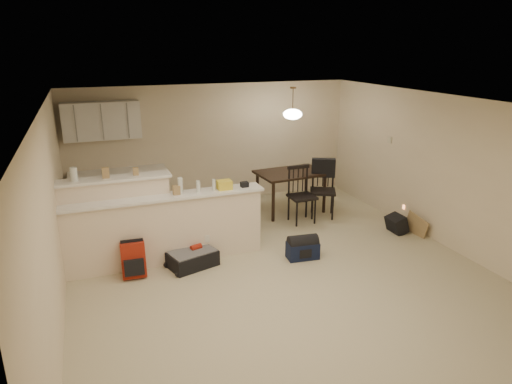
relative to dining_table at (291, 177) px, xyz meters
name	(u,v)px	position (x,y,z in m)	size (l,w,h in m)	color
room	(280,192)	(-1.25, -2.30, 0.52)	(7.00, 7.02, 2.50)	#C1B795
breakfast_bar	(148,226)	(-3.01, -1.32, -0.12)	(3.08, 0.58, 1.39)	beige
upper_cabinets	(102,121)	(-3.45, 1.02, 1.17)	(1.40, 0.34, 0.70)	white
kitchen_counter	(120,195)	(-3.25, 0.89, -0.28)	(1.80, 0.60, 0.90)	white
thermostat	(390,140)	(1.73, -0.75, 0.77)	(0.02, 0.12, 0.12)	beige
jar	(74,174)	(-3.98, -1.18, 0.76)	(0.10, 0.10, 0.20)	silver
cereal_box	(106,173)	(-3.55, -1.18, 0.74)	(0.10, 0.07, 0.16)	#A18253
small_box	(136,171)	(-3.12, -1.18, 0.72)	(0.08, 0.06, 0.12)	#A18253
bottle_a	(180,186)	(-2.50, -1.40, 0.49)	(0.07, 0.07, 0.26)	silver
bottle_b	(198,186)	(-2.23, -1.40, 0.45)	(0.06, 0.06, 0.18)	silver
bag_lump	(224,185)	(-1.81, -1.40, 0.43)	(0.22, 0.18, 0.14)	#A18253
pouch	(244,184)	(-1.47, -1.40, 0.40)	(0.12, 0.10, 0.08)	#A18253
extra_item_x	(176,190)	(-2.57, -1.40, 0.43)	(0.10, 0.10, 0.14)	#A18253
extra_item_y	(214,185)	(-1.98, -1.40, 0.45)	(0.05, 0.05, 0.18)	silver
dining_table	(291,177)	(0.00, 0.00, 0.00)	(1.40, 0.99, 0.83)	black
pendant_lamp	(293,114)	(0.00, 0.00, 1.26)	(0.36, 0.36, 0.62)	brown
dining_chair_near	(302,195)	(-0.05, -0.62, -0.19)	(0.47, 0.45, 1.08)	black
dining_chair_far	(323,190)	(0.46, -0.49, -0.18)	(0.48, 0.46, 1.10)	black
suitcase	(193,259)	(-2.43, -1.69, -0.61)	(0.70, 0.46, 0.24)	black
red_backpack	(133,260)	(-3.31, -1.69, -0.47)	(0.34, 0.22, 0.52)	#9E2111
navy_duffel	(303,250)	(-0.73, -2.04, -0.60)	(0.49, 0.27, 0.27)	#111A37
black_daypack	(397,224)	(1.34, -1.69, -0.58)	(0.35, 0.25, 0.31)	black
cardboard_sheet	(416,225)	(1.60, -1.91, -0.55)	(0.47, 0.02, 0.36)	#A18253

